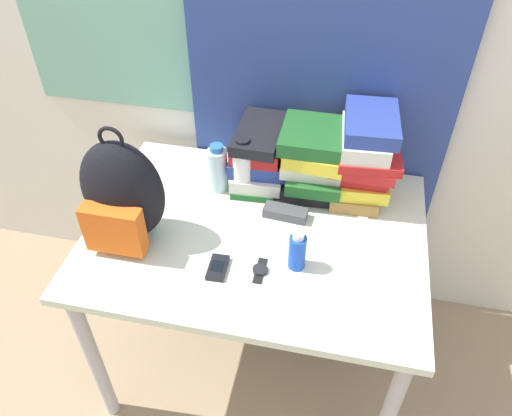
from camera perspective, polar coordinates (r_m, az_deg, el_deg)
wall_back at (r=1.83m, az=3.34°, el=19.68°), size 6.00×0.06×2.50m
curtain_blue at (r=1.76m, az=7.93°, el=18.50°), size 0.96×0.04×2.50m
desk at (r=1.75m, az=0.00°, el=-4.75°), size 1.12×0.83×0.76m
backpack at (r=1.60m, az=-15.06°, el=1.50°), size 0.27×0.21×0.42m
book_stack_left at (r=1.82m, az=0.37°, el=6.03°), size 0.22×0.28×0.23m
book_stack_center at (r=1.78m, az=6.70°, el=5.53°), size 0.24×0.28×0.25m
book_stack_right at (r=1.76m, az=12.28°, el=5.79°), size 0.24×0.29×0.32m
water_bottle at (r=1.80m, az=-4.38°, el=4.50°), size 0.07×0.07×0.19m
sports_bottle at (r=1.75m, az=-1.50°, el=4.52°), size 0.08×0.08×0.24m
sunscreen_bottle at (r=1.53m, az=4.74°, el=-4.93°), size 0.05×0.05×0.14m
cell_phone at (r=1.56m, az=-4.39°, el=-6.81°), size 0.06×0.10×0.02m
sunglasses_case at (r=1.72m, az=3.38°, el=-0.54°), size 0.15×0.07×0.04m
wristwatch at (r=1.55m, az=0.47°, el=-7.11°), size 0.05×0.10×0.01m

